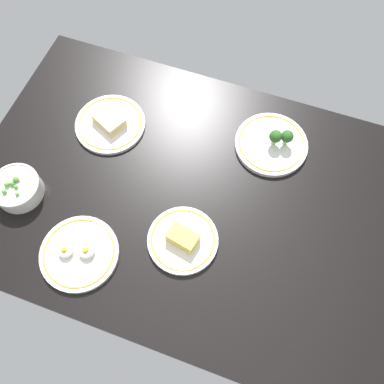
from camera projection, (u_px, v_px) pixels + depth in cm
name	position (u px, v px, depth cm)	size (l,w,h in cm)	color
dining_table	(192.00, 198.00, 118.33)	(130.25, 85.14, 4.00)	black
plate_broccoli	(272.00, 143.00, 122.16)	(22.14, 22.14, 7.32)	white
plate_sandwich	(110.00, 123.00, 125.50)	(21.83, 21.83, 4.34)	white
plate_cheese	(183.00, 240.00, 109.52)	(19.41, 19.41, 5.07)	white
bowl_peas	(17.00, 188.00, 114.06)	(13.82, 13.82, 6.65)	white
plate_eggs	(79.00, 253.00, 108.21)	(21.31, 21.31, 4.50)	white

